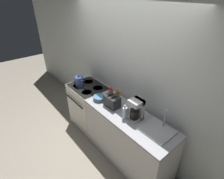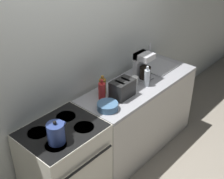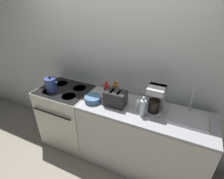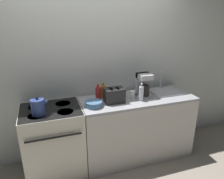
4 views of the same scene
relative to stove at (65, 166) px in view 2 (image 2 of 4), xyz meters
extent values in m
cube|color=silver|center=(0.61, 0.36, 0.82)|extent=(8.00, 0.05, 2.60)
cube|color=silver|center=(0.00, 0.00, -0.01)|extent=(0.74, 0.60, 0.94)
cube|color=black|center=(0.00, 0.00, 0.45)|extent=(0.73, 0.59, 0.02)
cylinder|color=black|center=(-0.17, -0.13, 0.45)|extent=(0.19, 0.19, 0.01)
cylinder|color=black|center=(0.17, -0.13, 0.45)|extent=(0.19, 0.19, 0.01)
cylinder|color=black|center=(-0.17, 0.13, 0.45)|extent=(0.19, 0.19, 0.01)
cylinder|color=black|center=(0.17, 0.13, 0.45)|extent=(0.19, 0.19, 0.01)
cylinder|color=black|center=(0.00, -0.33, 0.25)|extent=(0.63, 0.02, 0.02)
cube|color=silver|center=(1.18, -0.01, -0.03)|extent=(1.59, 0.59, 0.90)
cube|color=#A3A3A8|center=(1.18, -0.01, 0.44)|extent=(1.59, 0.59, 0.04)
cylinder|color=#33478C|center=(-0.14, -0.10, 0.55)|extent=(0.15, 0.15, 0.19)
sphere|color=black|center=(-0.14, -0.10, 0.67)|extent=(0.03, 0.03, 0.03)
cylinder|color=#33478C|center=(-0.06, -0.10, 0.59)|extent=(0.09, 0.03, 0.07)
cube|color=black|center=(0.82, -0.05, 0.55)|extent=(0.26, 0.17, 0.19)
cube|color=black|center=(0.77, -0.05, 0.64)|extent=(0.03, 0.12, 0.01)
cube|color=black|center=(0.86, -0.05, 0.64)|extent=(0.03, 0.12, 0.01)
cube|color=#B7B7BC|center=(1.27, 0.02, 0.47)|extent=(0.18, 0.19, 0.02)
cube|color=#B7B7BC|center=(1.27, 0.08, 0.62)|extent=(0.18, 0.06, 0.33)
cube|color=#B7B7BC|center=(1.27, 0.02, 0.75)|extent=(0.18, 0.19, 0.07)
cylinder|color=black|center=(1.27, 0.00, 0.55)|extent=(0.13, 0.13, 0.14)
cube|color=#B7B7BC|center=(1.65, 0.06, 0.47)|extent=(0.42, 0.37, 0.01)
cylinder|color=silver|center=(1.65, 0.21, 0.60)|extent=(0.02, 0.02, 0.28)
cylinder|color=silver|center=(1.17, -0.10, 0.56)|extent=(0.06, 0.06, 0.19)
cylinder|color=silver|center=(1.17, -0.10, 0.68)|extent=(0.03, 0.03, 0.05)
cylinder|color=#B72828|center=(0.63, 0.08, 0.55)|extent=(0.07, 0.07, 0.18)
cylinder|color=#B72828|center=(0.63, 0.08, 0.67)|extent=(0.03, 0.03, 0.05)
cylinder|color=#9E6B23|center=(0.72, 0.16, 0.54)|extent=(0.08, 0.08, 0.17)
cylinder|color=#9E6B23|center=(0.72, 0.16, 0.65)|extent=(0.03, 0.03, 0.04)
cylinder|color=white|center=(1.10, 0.01, 0.51)|extent=(0.08, 0.08, 0.10)
cylinder|color=teal|center=(0.53, -0.09, 0.49)|extent=(0.21, 0.21, 0.07)
camera|label=1|loc=(2.63, -1.54, 2.15)|focal=28.00mm
camera|label=2|loc=(-1.38, -1.85, 2.24)|focal=50.00mm
camera|label=3|loc=(1.53, -1.67, 1.69)|focal=28.00mm
camera|label=4|loc=(-0.04, -2.54, 1.64)|focal=35.00mm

